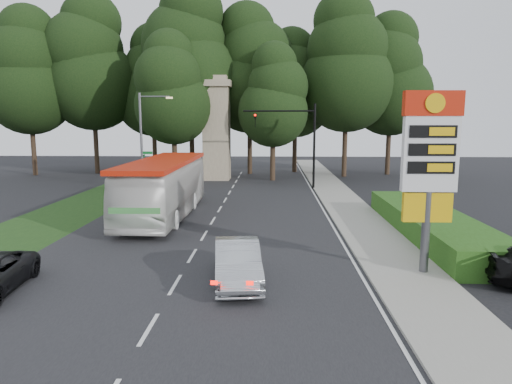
{
  "coord_description": "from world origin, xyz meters",
  "views": [
    {
      "loc": [
        3.41,
        -14.87,
        5.78
      ],
      "look_at": [
        2.62,
        7.99,
        2.2
      ],
      "focal_mm": 32.0,
      "sensor_mm": 36.0,
      "label": 1
    }
  ],
  "objects_px": {
    "streetlight_signs": "(144,138)",
    "monument": "(217,128)",
    "gas_station_pylon": "(430,158)",
    "sedan_silver": "(238,262)",
    "traffic_signal_mast": "(299,134)",
    "transit_bus": "(164,188)"
  },
  "relations": [
    {
      "from": "streetlight_signs",
      "to": "transit_bus",
      "type": "height_order",
      "value": "streetlight_signs"
    },
    {
      "from": "traffic_signal_mast",
      "to": "streetlight_signs",
      "type": "xyz_separation_m",
      "value": [
        -12.67,
        -1.99,
        -0.23
      ]
    },
    {
      "from": "monument",
      "to": "transit_bus",
      "type": "relative_size",
      "value": 0.81
    },
    {
      "from": "streetlight_signs",
      "to": "monument",
      "type": "height_order",
      "value": "monument"
    },
    {
      "from": "monument",
      "to": "sedan_silver",
      "type": "bearing_deg",
      "value": -81.79
    },
    {
      "from": "transit_bus",
      "to": "sedan_silver",
      "type": "distance_m",
      "value": 12.48
    },
    {
      "from": "gas_station_pylon",
      "to": "traffic_signal_mast",
      "type": "height_order",
      "value": "traffic_signal_mast"
    },
    {
      "from": "gas_station_pylon",
      "to": "traffic_signal_mast",
      "type": "distance_m",
      "value": 22.29
    },
    {
      "from": "traffic_signal_mast",
      "to": "transit_bus",
      "type": "distance_m",
      "value": 15.01
    },
    {
      "from": "transit_bus",
      "to": "sedan_silver",
      "type": "relative_size",
      "value": 2.75
    },
    {
      "from": "traffic_signal_mast",
      "to": "monument",
      "type": "xyz_separation_m",
      "value": [
        -7.68,
        6.0,
        0.43
      ]
    },
    {
      "from": "gas_station_pylon",
      "to": "transit_bus",
      "type": "distance_m",
      "value": 16.16
    },
    {
      "from": "traffic_signal_mast",
      "to": "streetlight_signs",
      "type": "distance_m",
      "value": 12.83
    },
    {
      "from": "gas_station_pylon",
      "to": "traffic_signal_mast",
      "type": "relative_size",
      "value": 0.95
    },
    {
      "from": "streetlight_signs",
      "to": "monument",
      "type": "xyz_separation_m",
      "value": [
        4.99,
        7.99,
        0.67
      ]
    },
    {
      "from": "transit_bus",
      "to": "sedan_silver",
      "type": "height_order",
      "value": "transit_bus"
    },
    {
      "from": "monument",
      "to": "sedan_silver",
      "type": "height_order",
      "value": "monument"
    },
    {
      "from": "monument",
      "to": "gas_station_pylon",
      "type": "bearing_deg",
      "value": -68.2
    },
    {
      "from": "gas_station_pylon",
      "to": "sedan_silver",
      "type": "relative_size",
      "value": 1.51
    },
    {
      "from": "gas_station_pylon",
      "to": "sedan_silver",
      "type": "height_order",
      "value": "gas_station_pylon"
    },
    {
      "from": "transit_bus",
      "to": "streetlight_signs",
      "type": "bearing_deg",
      "value": 111.74
    },
    {
      "from": "gas_station_pylon",
      "to": "streetlight_signs",
      "type": "bearing_deg",
      "value": 128.96
    }
  ]
}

